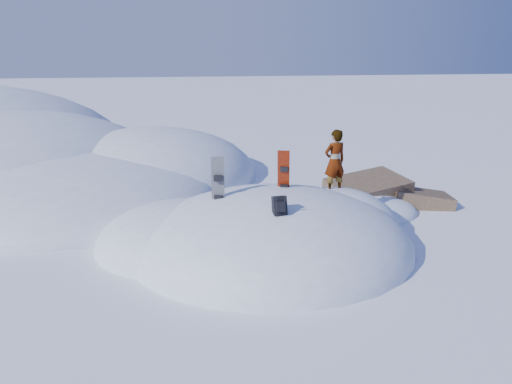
{
  "coord_description": "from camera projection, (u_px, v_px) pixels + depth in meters",
  "views": [
    {
      "loc": [
        -1.87,
        -11.26,
        5.02
      ],
      "look_at": [
        -0.39,
        0.3,
        1.44
      ],
      "focal_mm": 35.0,
      "sensor_mm": 36.0,
      "label": 1
    }
  ],
  "objects": [
    {
      "name": "ground",
      "position": [
        273.0,
        250.0,
        12.38
      ],
      "size": [
        120.0,
        120.0,
        0.0
      ],
      "primitive_type": "plane",
      "color": "white",
      "rests_on": "ground"
    },
    {
      "name": "person",
      "position": [
        335.0,
        162.0,
        13.03
      ],
      "size": [
        0.71,
        0.57,
        1.7
      ],
      "primitive_type": "imported",
      "rotation": [
        0.0,
        0.0,
        3.44
      ],
      "color": "slate",
      "rests_on": "snow_mound"
    },
    {
      "name": "snowboard_red",
      "position": [
        284.0,
        180.0,
        12.48
      ],
      "size": [
        0.36,
        0.34,
        1.58
      ],
      "rotation": [
        0.0,
        0.0,
        -0.26
      ],
      "color": "red",
      "rests_on": "snow_mound"
    },
    {
      "name": "snowboard_dark",
      "position": [
        218.0,
        190.0,
        11.87
      ],
      "size": [
        0.32,
        0.21,
        1.65
      ],
      "rotation": [
        0.0,
        0.0,
        -0.14
      ],
      "color": "black",
      "rests_on": "snow_mound"
    },
    {
      "name": "backpack",
      "position": [
        280.0,
        206.0,
        10.81
      ],
      "size": [
        0.33,
        0.38,
        0.49
      ],
      "rotation": [
        0.0,
        0.0,
        0.13
      ],
      "color": "black",
      "rests_on": "snow_mound"
    },
    {
      "name": "snow_mound",
      "position": [
        265.0,
        247.0,
        12.59
      ],
      "size": [
        8.0,
        6.0,
        3.0
      ],
      "color": "white",
      "rests_on": "ground"
    },
    {
      "name": "gear_pile",
      "position": [
        153.0,
        265.0,
        11.26
      ],
      "size": [
        1.0,
        0.86,
        0.26
      ],
      "rotation": [
        0.0,
        0.0,
        0.64
      ],
      "color": "black",
      "rests_on": "ground"
    },
    {
      "name": "rock_outcrop",
      "position": [
        374.0,
        205.0,
        15.68
      ],
      "size": [
        4.68,
        4.41,
        1.68
      ],
      "color": "brown",
      "rests_on": "ground"
    }
  ]
}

